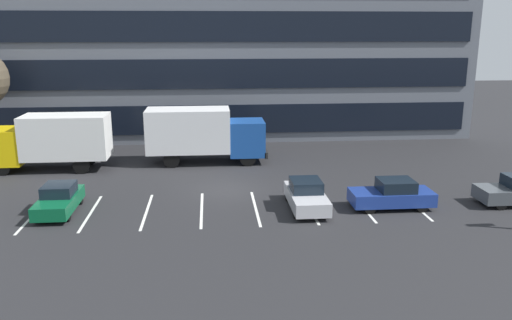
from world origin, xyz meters
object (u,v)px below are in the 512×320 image
sedan_silver (306,195)px  sedan_forest (59,200)px  box_truck_yellow (51,139)px  sedan_navy (392,195)px  box_truck_blue (204,133)px

sedan_silver → sedan_forest: (-12.57, 0.55, -0.03)m
box_truck_yellow → sedan_silver: (15.22, -8.96, -1.34)m
box_truck_yellow → sedan_forest: size_ratio=1.96×
sedan_navy → sedan_forest: 17.06m
sedan_forest → sedan_silver: bearing=-2.5°
box_truck_blue → sedan_forest: size_ratio=2.04×
box_truck_yellow → sedan_forest: 8.92m
box_truck_yellow → sedan_forest: bearing=-72.5°
sedan_forest → sedan_navy: bearing=-2.8°
sedan_navy → sedan_forest: (-17.04, 0.83, -0.04)m
sedan_silver → sedan_navy: bearing=-3.6°
sedan_silver → sedan_navy: 4.48m
box_truck_blue → sedan_silver: (5.33, -9.96, -1.42)m
box_truck_blue → sedan_forest: box_truck_blue is taller
sedan_forest → box_truck_blue: bearing=52.4°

